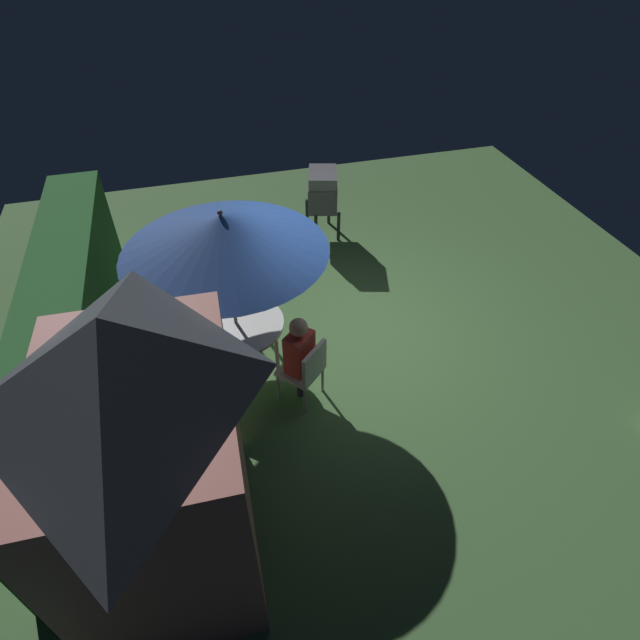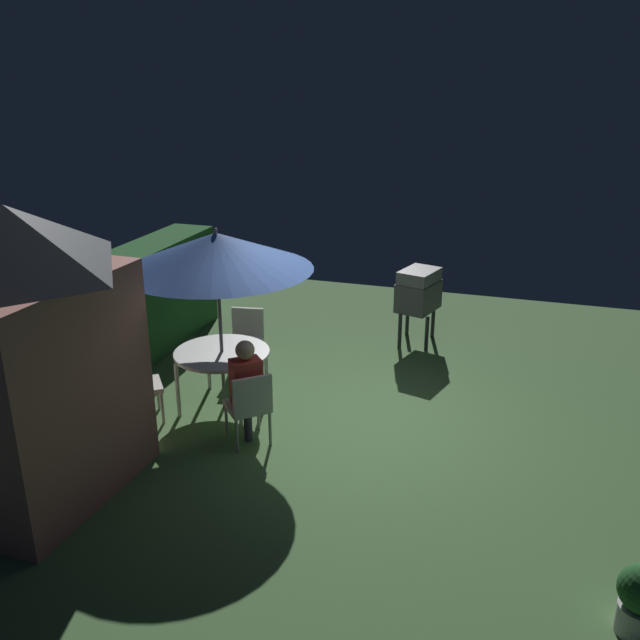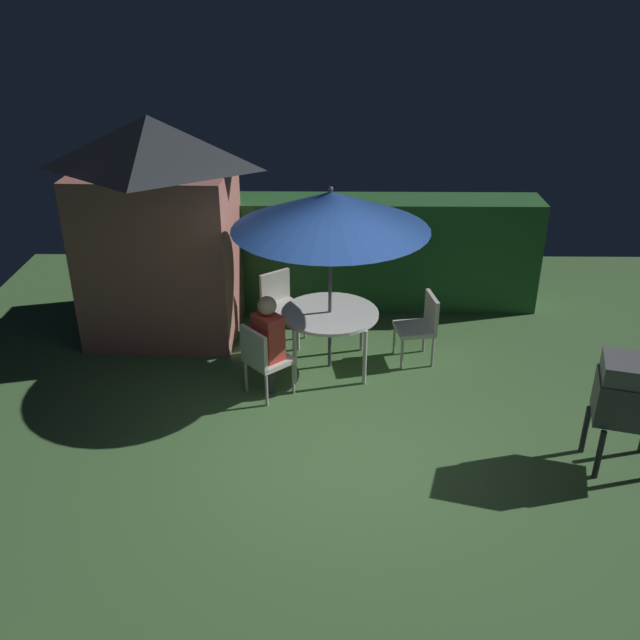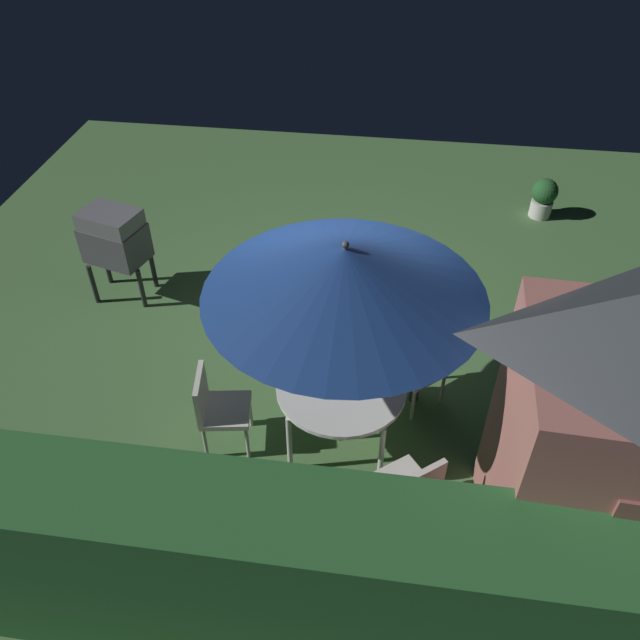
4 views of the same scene
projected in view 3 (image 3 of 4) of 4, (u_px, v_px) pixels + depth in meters
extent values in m
plane|color=#47703D|center=(349.00, 439.00, 7.58)|extent=(11.00, 11.00, 0.00)
cube|color=#28602D|center=(345.00, 253.00, 10.35)|extent=(5.62, 0.72, 1.64)
cube|color=#B26B60|center=(161.00, 254.00, 9.37)|extent=(2.01, 1.53, 2.30)
pyramid|color=#33383D|center=(149.00, 142.00, 8.71)|extent=(2.13, 1.62, 0.67)
cube|color=brown|center=(176.00, 252.00, 10.14)|extent=(0.82, 0.06, 1.79)
cylinder|color=white|center=(330.00, 313.00, 8.67)|extent=(1.21, 1.21, 0.04)
cylinder|color=beige|center=(295.00, 357.00, 8.47)|extent=(0.05, 0.05, 0.73)
cylinder|color=beige|center=(365.00, 357.00, 8.46)|extent=(0.05, 0.05, 0.73)
cylinder|color=beige|center=(298.00, 325.00, 9.22)|extent=(0.05, 0.05, 0.73)
cylinder|color=beige|center=(362.00, 326.00, 9.21)|extent=(0.05, 0.05, 0.73)
cylinder|color=#4C4C51|center=(330.00, 284.00, 8.49)|extent=(0.04, 0.04, 2.29)
cone|color=navy|center=(331.00, 210.00, 8.08)|extent=(2.34, 2.34, 0.45)
sphere|color=#4C4C51|center=(331.00, 189.00, 7.97)|extent=(0.06, 0.06, 0.06)
cube|color=#47474C|center=(633.00, 400.00, 6.86)|extent=(0.81, 0.67, 0.45)
cube|color=slate|center=(639.00, 371.00, 6.71)|extent=(0.77, 0.64, 0.20)
cylinder|color=#262628|center=(599.00, 454.00, 6.89)|extent=(0.06, 0.06, 0.55)
cylinder|color=#262628|center=(585.00, 430.00, 7.27)|extent=(0.06, 0.06, 0.55)
cube|color=silver|center=(269.00, 360.00, 8.23)|extent=(0.65, 0.65, 0.06)
cube|color=silver|center=(254.00, 349.00, 8.01)|extent=(0.35, 0.37, 0.45)
cylinder|color=#AFABA3|center=(246.00, 375.00, 8.35)|extent=(0.04, 0.04, 0.45)
cylinder|color=#AFABA3|center=(266.00, 389.00, 8.08)|extent=(0.04, 0.04, 0.45)
cylinder|color=#AFABA3|center=(273.00, 364.00, 8.58)|extent=(0.04, 0.04, 0.45)
cylinder|color=#AFABA3|center=(293.00, 377.00, 8.31)|extent=(0.04, 0.04, 0.45)
cube|color=silver|center=(414.00, 329.00, 8.94)|extent=(0.53, 0.53, 0.06)
cube|color=silver|center=(431.00, 312.00, 8.87)|extent=(0.12, 0.46, 0.45)
cylinder|color=#AFABA3|center=(433.00, 351.00, 8.89)|extent=(0.04, 0.04, 0.45)
cylinder|color=#AFABA3|center=(424.00, 336.00, 9.24)|extent=(0.04, 0.04, 0.45)
cylinder|color=#AFABA3|center=(402.00, 353.00, 8.84)|extent=(0.04, 0.04, 0.45)
cylinder|color=#AFABA3|center=(394.00, 338.00, 9.19)|extent=(0.04, 0.04, 0.45)
cube|color=silver|center=(284.00, 307.00, 9.52)|extent=(0.65, 0.65, 0.06)
cube|color=silver|center=(275.00, 287.00, 9.57)|extent=(0.39, 0.32, 0.45)
cylinder|color=#AFABA3|center=(288.00, 313.00, 9.87)|extent=(0.04, 0.04, 0.45)
cylinder|color=#AFABA3|center=(264.00, 321.00, 9.65)|extent=(0.04, 0.04, 0.45)
cylinder|color=#AFABA3|center=(305.00, 323.00, 9.59)|extent=(0.04, 0.04, 0.45)
cylinder|color=#AFABA3|center=(281.00, 331.00, 9.37)|extent=(0.04, 0.04, 0.45)
cube|color=#CC3D33|center=(268.00, 337.00, 8.09)|extent=(0.41, 0.41, 0.55)
sphere|color=tan|center=(267.00, 306.00, 7.92)|extent=(0.22, 0.22, 0.22)
cylinder|color=#383347|center=(270.00, 375.00, 8.32)|extent=(0.10, 0.10, 0.48)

